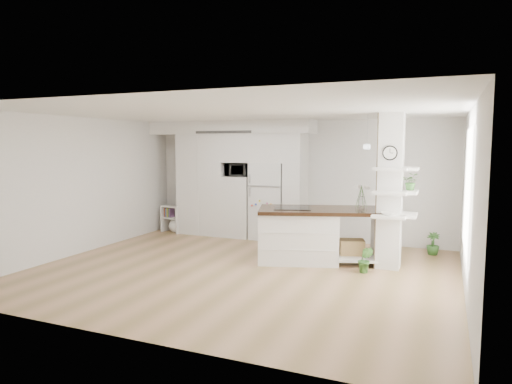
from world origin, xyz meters
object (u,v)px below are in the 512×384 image
refrigerator (269,201)px  bookshelf (174,221)px  floor_plant_a (365,260)px  kitchen_island (305,234)px

refrigerator → bookshelf: bearing=-175.6°
refrigerator → bookshelf: refrigerator is taller
refrigerator → floor_plant_a: size_ratio=3.84×
floor_plant_a → bookshelf: bearing=160.0°
bookshelf → floor_plant_a: 5.28m
kitchen_island → floor_plant_a: kitchen_island is taller
floor_plant_a → kitchen_island: bearing=162.3°
bookshelf → floor_plant_a: bearing=-7.6°
refrigerator → floor_plant_a: refrigerator is taller
kitchen_island → floor_plant_a: (1.17, -0.37, -0.28)m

